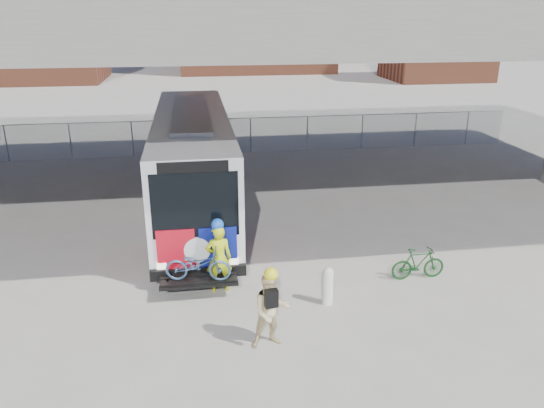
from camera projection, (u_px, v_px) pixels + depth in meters
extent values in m
plane|color=#9E9991|center=(262.00, 250.00, 16.55)|extent=(160.00, 160.00, 0.00)
cube|color=silver|center=(193.00, 159.00, 19.27)|extent=(2.55, 12.00, 3.20)
cube|color=black|center=(192.00, 138.00, 19.51)|extent=(2.61, 11.00, 1.28)
cube|color=black|center=(195.00, 205.00, 13.61)|extent=(2.24, 0.12, 1.76)
cube|color=black|center=(193.00, 167.00, 13.26)|extent=(1.78, 0.12, 0.30)
cube|color=black|center=(198.00, 272.00, 14.17)|extent=(2.55, 0.20, 0.30)
cube|color=#B80E1E|center=(176.00, 251.00, 13.90)|extent=(1.00, 0.08, 1.20)
cube|color=navy|center=(218.00, 248.00, 14.05)|extent=(1.00, 0.08, 1.20)
cylinder|color=silver|center=(197.00, 250.00, 13.96)|extent=(0.70, 0.06, 0.70)
cube|color=gray|center=(191.00, 113.00, 18.69)|extent=(1.28, 7.20, 0.14)
cube|color=black|center=(199.00, 281.00, 13.71)|extent=(2.00, 0.70, 0.06)
cylinder|color=black|center=(158.00, 247.00, 15.52)|extent=(0.30, 1.00, 1.00)
cylinder|color=black|center=(236.00, 243.00, 15.85)|extent=(0.30, 1.00, 1.00)
cylinder|color=black|center=(168.00, 167.00, 23.50)|extent=(0.30, 1.00, 1.00)
cylinder|color=black|center=(220.00, 165.00, 23.83)|extent=(0.30, 1.00, 1.00)
cube|color=#B80E1E|center=(152.00, 215.00, 15.78)|extent=(0.06, 2.60, 1.70)
cube|color=navy|center=(155.00, 197.00, 17.27)|extent=(0.06, 1.40, 1.70)
cube|color=#B80E1E|center=(239.00, 210.00, 16.15)|extent=(0.06, 2.60, 1.70)
cube|color=navy|center=(234.00, 193.00, 17.63)|extent=(0.06, 1.40, 1.70)
imported|color=#416490|center=(198.00, 265.00, 13.54)|extent=(1.77, 0.87, 0.89)
cube|color=#605E59|center=(245.00, 19.00, 17.94)|extent=(40.00, 16.00, 1.50)
cylinder|color=gray|center=(70.00, 142.00, 26.26)|extent=(0.06, 0.06, 1.80)
cylinder|color=gray|center=(153.00, 139.00, 26.82)|extent=(0.06, 0.06, 1.80)
cylinder|color=gray|center=(232.00, 136.00, 27.38)|extent=(0.06, 0.06, 1.80)
cylinder|color=gray|center=(307.00, 134.00, 27.94)|extent=(0.06, 0.06, 1.80)
cylinder|color=gray|center=(380.00, 131.00, 28.50)|extent=(0.06, 0.06, 1.80)
cylinder|color=gray|center=(450.00, 129.00, 29.06)|extent=(0.06, 0.06, 1.80)
plane|color=gray|center=(232.00, 136.00, 27.38)|extent=(30.00, 0.00, 30.00)
cube|color=gray|center=(231.00, 119.00, 27.06)|extent=(30.00, 0.05, 0.04)
cube|color=brown|center=(29.00, 31.00, 54.07)|extent=(14.00, 10.00, 10.00)
cube|color=brown|center=(254.00, 19.00, 63.58)|extent=(18.00, 12.00, 12.00)
cube|color=brown|center=(438.00, 41.00, 55.66)|extent=(10.00, 8.00, 8.00)
cylinder|color=beige|center=(328.00, 288.00, 13.37)|extent=(0.26, 0.26, 0.88)
sphere|color=beige|center=(328.00, 273.00, 13.22)|extent=(0.26, 0.26, 0.26)
imported|color=#CFE017|center=(219.00, 259.00, 13.85)|extent=(0.70, 0.47, 1.87)
sphere|color=blue|center=(218.00, 225.00, 13.52)|extent=(0.32, 0.32, 0.32)
imported|color=beige|center=(271.00, 311.00, 11.56)|extent=(0.93, 0.77, 1.74)
sphere|color=yellow|center=(271.00, 274.00, 11.26)|extent=(0.30, 0.30, 0.30)
cube|color=black|center=(271.00, 298.00, 11.23)|extent=(0.30, 0.20, 0.40)
imported|color=#16461B|center=(418.00, 264.00, 14.62)|extent=(1.54, 0.45, 0.92)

